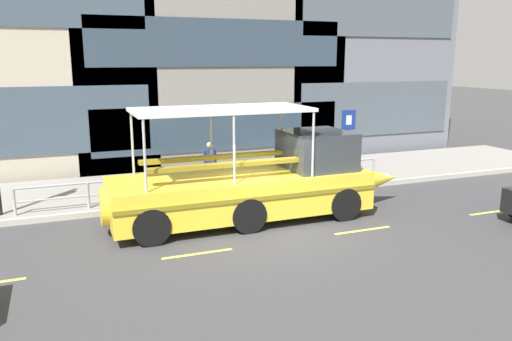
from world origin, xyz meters
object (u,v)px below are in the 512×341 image
object	(u,v)px
parking_sign	(348,132)
pedestrian_mid_left	(210,160)
duck_tour_boat	(259,183)
pedestrian_near_bow	(311,156)

from	to	relation	value
parking_sign	pedestrian_mid_left	distance (m)	5.48
duck_tour_boat	pedestrian_near_bow	xyz separation A→B (m)	(3.42, 3.23, -0.00)
duck_tour_boat	pedestrian_near_bow	size ratio (longest dim) A/B	6.36
duck_tour_boat	pedestrian_mid_left	world-z (taller)	duck_tour_boat
duck_tour_boat	pedestrian_near_bow	world-z (taller)	duck_tour_boat
parking_sign	duck_tour_boat	xyz separation A→B (m)	(-4.91, -3.04, -0.88)
parking_sign	pedestrian_mid_left	xyz separation A→B (m)	(-5.41, 0.45, -0.79)
parking_sign	duck_tour_boat	size ratio (longest dim) A/B	0.28
parking_sign	pedestrian_mid_left	bearing A→B (deg)	175.26
parking_sign	pedestrian_near_bow	distance (m)	1.74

